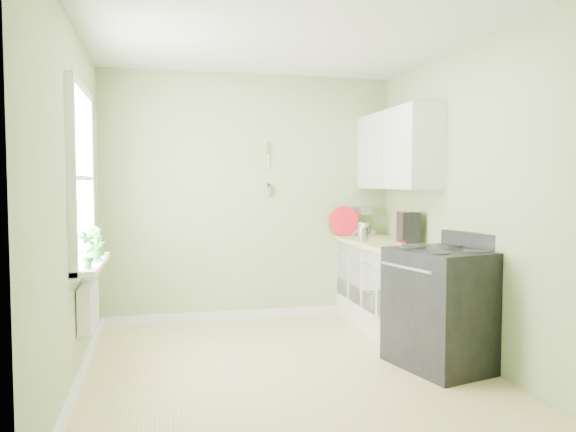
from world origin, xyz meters
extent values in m
cube|color=tan|center=(0.00, 0.00, -0.01)|extent=(3.20, 3.60, 0.02)
cube|color=white|center=(0.00, 0.00, 2.71)|extent=(3.20, 3.60, 0.02)
cube|color=#A5B97E|center=(0.00, 1.81, 1.35)|extent=(3.20, 0.02, 2.70)
cube|color=#A5B97E|center=(-1.61, 0.00, 1.35)|extent=(0.02, 3.60, 2.70)
cube|color=#A5B97E|center=(1.61, 0.00, 1.35)|extent=(0.02, 3.60, 2.70)
cube|color=white|center=(1.30, 1.00, 0.43)|extent=(0.60, 1.60, 0.87)
cube|color=#EED991|center=(1.29, 1.00, 0.89)|extent=(0.64, 1.60, 0.04)
cube|color=white|center=(1.43, 1.10, 1.85)|extent=(0.35, 1.40, 0.80)
cube|color=white|center=(-1.59, 0.30, 1.55)|extent=(0.02, 1.00, 1.30)
cube|color=white|center=(-1.57, 0.30, 2.24)|extent=(0.06, 1.14, 0.07)
cube|color=white|center=(-1.57, 0.30, 0.86)|extent=(0.06, 1.14, 0.07)
cube|color=white|center=(-1.57, 0.30, 1.55)|extent=(0.04, 1.00, 0.04)
cube|color=white|center=(-1.51, 0.30, 0.88)|extent=(0.18, 1.14, 0.04)
cube|color=white|center=(-1.54, 0.25, 0.55)|extent=(0.12, 0.50, 0.35)
cylinder|color=#EED991|center=(0.20, 1.78, 1.88)|extent=(0.02, 0.02, 0.10)
cylinder|color=silver|center=(0.20, 1.78, 1.76)|extent=(0.01, 0.01, 0.16)
cylinder|color=silver|center=(0.20, 1.78, 1.42)|extent=(0.01, 0.14, 0.14)
cube|color=black|center=(1.27, -0.17, 0.47)|extent=(0.85, 0.93, 0.94)
cube|color=black|center=(1.27, -0.17, 0.96)|extent=(0.85, 0.93, 0.03)
cube|color=black|center=(1.58, -0.17, 1.03)|extent=(0.25, 0.79, 0.15)
cylinder|color=#B2B2B7|center=(0.92, -0.17, 0.84)|extent=(0.18, 0.63, 0.02)
cube|color=red|center=(0.92, -0.07, 0.65)|extent=(0.07, 0.23, 0.40)
cube|color=#B2B2B7|center=(1.26, 1.72, 0.95)|extent=(0.24, 0.32, 0.07)
cube|color=#B2B2B7|center=(1.26, 1.84, 1.08)|extent=(0.13, 0.10, 0.21)
cube|color=#B2B2B7|center=(1.26, 1.74, 1.20)|extent=(0.19, 0.30, 0.09)
sphere|color=#B2B2B7|center=(1.26, 1.84, 1.23)|extent=(0.11, 0.11, 0.11)
cylinder|color=silver|center=(1.26, 1.66, 1.00)|extent=(0.16, 0.16, 0.13)
cylinder|color=silver|center=(1.05, 1.08, 0.99)|extent=(0.11, 0.11, 0.15)
cone|color=silver|center=(1.05, 1.08, 1.08)|extent=(0.11, 0.11, 0.04)
cylinder|color=silver|center=(0.97, 1.08, 1.01)|extent=(0.11, 0.02, 0.08)
cube|color=black|center=(1.44, 0.85, 1.07)|extent=(0.20, 0.21, 0.31)
cylinder|color=black|center=(1.41, 0.85, 0.97)|extent=(0.10, 0.10, 0.11)
cylinder|color=#B5111F|center=(1.05, 1.72, 1.08)|extent=(0.34, 0.15, 0.34)
cylinder|color=beige|center=(1.11, 0.30, 0.95)|extent=(0.07, 0.07, 0.07)
cylinder|color=#B5111F|center=(1.11, 0.30, 0.99)|extent=(0.08, 0.08, 0.01)
imported|color=#266B23|center=(-1.50, -0.10, 1.04)|extent=(0.18, 0.17, 0.28)
imported|color=#266B23|center=(-1.50, 0.37, 1.03)|extent=(0.19, 0.18, 0.27)
imported|color=#266B23|center=(-1.50, 0.64, 1.04)|extent=(0.19, 0.19, 0.27)
camera|label=1|loc=(-1.00, -4.31, 1.52)|focal=35.00mm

